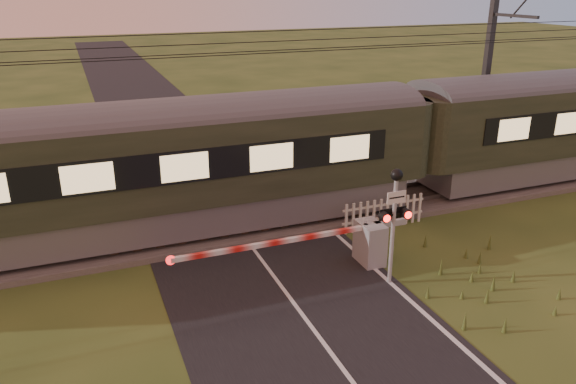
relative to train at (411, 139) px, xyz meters
name	(u,v)px	position (x,y,z in m)	size (l,w,h in m)	color
ground	(317,335)	(-6.50, -6.50, -2.26)	(160.00, 160.00, 0.00)	#2C4219
road	(322,340)	(-6.49, -6.73, -2.25)	(6.00, 140.00, 0.03)	black
track_bed	(235,224)	(-6.50, 0.00, -2.19)	(140.00, 3.40, 0.39)	#47423D
overhead_wires	(229,46)	(-6.50, 0.00, 3.47)	(120.00, 0.62, 0.62)	black
train	(411,139)	(0.00, 0.00, 0.00)	(42.42, 2.92, 3.95)	slate
boom_gate	(361,242)	(-3.96, -3.84, -1.59)	(6.76, 0.93, 1.24)	gray
crossing_signal	(395,207)	(-3.77, -5.07, -0.07)	(0.81, 0.34, 3.18)	gray
picket_fence	(384,213)	(-2.09, -1.89, -1.75)	(2.95, 0.08, 1.01)	silver
catenary_mast	(487,71)	(4.92, 2.24, 1.80)	(0.25, 2.47, 7.84)	#2D2D30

